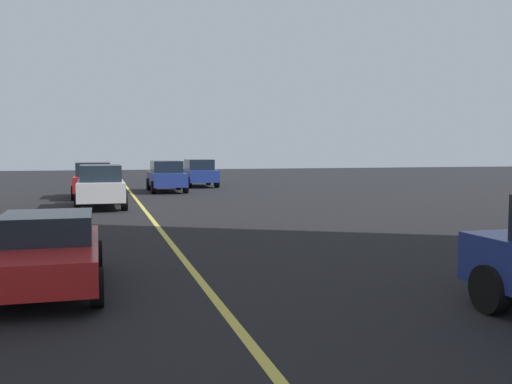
# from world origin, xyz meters

# --- Properties ---
(lane_centre_line) EXTENTS (80.00, 0.16, 0.01)m
(lane_centre_line) POSITION_xyz_m (20.00, 0.00, 0.00)
(lane_centre_line) COLOR #D8C64C
(lane_centre_line) RESTS_ON ground_plane
(car_red_far) EXTENTS (4.40, 1.95, 1.37)m
(car_red_far) POSITION_xyz_m (15.71, 2.80, 0.70)
(car_red_far) COLOR #B21E1E
(car_red_far) RESTS_ON ground_plane
(car_blue_parked_a) EXTENTS (4.70, 2.14, 1.88)m
(car_blue_parked_a) POSITION_xyz_m (44.32, -4.90, 0.97)
(car_blue_parked_a) COLOR navy
(car_blue_parked_a) RESTS_ON ground_plane
(car_blue_mid) EXTENTS (4.70, 2.14, 1.88)m
(car_blue_mid) POSITION_xyz_m (39.87, -2.14, 0.97)
(car_blue_mid) COLOR navy
(car_blue_mid) RESTS_ON ground_plane
(car_white_parked_b) EXTENTS (4.70, 2.14, 1.88)m
(car_white_parked_b) POSITION_xyz_m (30.93, 1.77, 0.97)
(car_white_parked_b) COLOR silver
(car_white_parked_b) RESTS_ON ground_plane
(car_red_oncoming) EXTENTS (4.70, 2.14, 1.88)m
(car_red_oncoming) POSITION_xyz_m (36.48, 2.12, 0.97)
(car_red_oncoming) COLOR #B21E1E
(car_red_oncoming) RESTS_ON ground_plane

